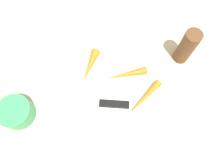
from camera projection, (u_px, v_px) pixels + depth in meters
ground_plane at (112, 85)px, 0.65m from camera, size 1.40×1.40×0.00m
cutting_board at (112, 85)px, 0.64m from camera, size 0.36×0.26×0.01m
knife at (110, 104)px, 0.61m from camera, size 0.19×0.11×0.01m
carrot_medium at (125, 75)px, 0.64m from camera, size 0.14×0.05×0.03m
carrot_shortest at (90, 66)px, 0.64m from camera, size 0.10×0.11×0.03m
carrot_longest at (144, 98)px, 0.61m from camera, size 0.14×0.08×0.02m
small_bowl at (16, 112)px, 0.59m from camera, size 0.10×0.10×0.05m
pepper_grinder at (186, 46)px, 0.63m from camera, size 0.05×0.05×0.13m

